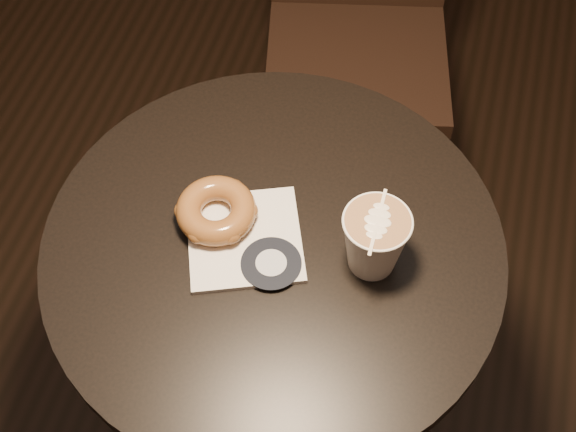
{
  "coord_description": "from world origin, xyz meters",
  "views": [
    {
      "loc": [
        0.19,
        -0.6,
        1.78
      ],
      "look_at": [
        0.01,
        0.03,
        0.79
      ],
      "focal_mm": 50.0,
      "sensor_mm": 36.0,
      "label": 1
    }
  ],
  "objects_px": {
    "pastry_bag": "(245,239)",
    "cafe_table": "(275,304)",
    "latte_cup": "(374,242)",
    "doughnut": "(216,210)"
  },
  "relations": [
    {
      "from": "cafe_table",
      "to": "latte_cup",
      "type": "height_order",
      "value": "latte_cup"
    },
    {
      "from": "pastry_bag",
      "to": "latte_cup",
      "type": "xyz_separation_m",
      "value": [
        0.19,
        0.01,
        0.05
      ]
    },
    {
      "from": "pastry_bag",
      "to": "cafe_table",
      "type": "bearing_deg",
      "value": -13.17
    },
    {
      "from": "cafe_table",
      "to": "latte_cup",
      "type": "distance_m",
      "value": 0.29
    },
    {
      "from": "pastry_bag",
      "to": "latte_cup",
      "type": "height_order",
      "value": "latte_cup"
    },
    {
      "from": "cafe_table",
      "to": "pastry_bag",
      "type": "relative_size",
      "value": 4.46
    },
    {
      "from": "doughnut",
      "to": "latte_cup",
      "type": "xyz_separation_m",
      "value": [
        0.24,
        -0.01,
        0.03
      ]
    },
    {
      "from": "doughnut",
      "to": "pastry_bag",
      "type": "bearing_deg",
      "value": -24.12
    },
    {
      "from": "doughnut",
      "to": "cafe_table",
      "type": "bearing_deg",
      "value": -9.84
    },
    {
      "from": "latte_cup",
      "to": "cafe_table",
      "type": "bearing_deg",
      "value": -177.25
    }
  ]
}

